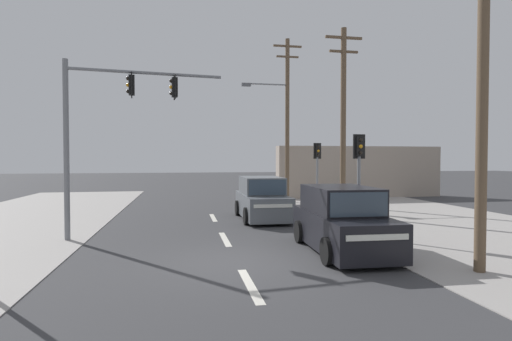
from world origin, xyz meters
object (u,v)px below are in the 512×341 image
(utility_pole_background_right, at_px, (285,115))
(suv_oncoming_mid, at_px, (342,221))
(suv_receding_far, at_px, (262,199))
(traffic_signal_mast, at_px, (108,117))
(utility_pole_foreground_right, at_px, (479,43))
(pedestal_signal_far_median, at_px, (317,164))
(pedestal_signal_right_kerb, at_px, (359,168))
(utility_pole_midground_right, at_px, (343,118))

(utility_pole_background_right, bearing_deg, suv_oncoming_mid, -97.60)
(suv_receding_far, bearing_deg, traffic_signal_mast, -151.12)
(utility_pole_foreground_right, bearing_deg, traffic_signal_mast, 147.27)
(utility_pole_foreground_right, relative_size, suv_oncoming_mid, 2.20)
(utility_pole_foreground_right, xyz_separation_m, pedestal_signal_far_median, (0.27, 11.98, -3.01))
(utility_pole_foreground_right, xyz_separation_m, pedestal_signal_right_kerb, (-0.84, 4.55, -3.01))
(utility_pole_midground_right, distance_m, suv_receding_far, 5.48)
(suv_receding_far, bearing_deg, utility_pole_foreground_right, -70.55)
(utility_pole_midground_right, relative_size, suv_oncoming_mid, 1.93)
(utility_pole_foreground_right, height_order, utility_pole_midground_right, utility_pole_foreground_right)
(utility_pole_background_right, xyz_separation_m, suv_receding_far, (-2.81, -6.54, -4.56))
(pedestal_signal_far_median, distance_m, suv_oncoming_mid, 9.72)
(pedestal_signal_far_median, xyz_separation_m, suv_oncoming_mid, (-2.50, -9.26, -1.53))
(utility_pole_midground_right, height_order, suv_receding_far, utility_pole_midground_right)
(suv_receding_far, bearing_deg, pedestal_signal_far_median, 37.06)
(utility_pole_foreground_right, relative_size, utility_pole_midground_right, 1.14)
(utility_pole_background_right, relative_size, pedestal_signal_far_median, 2.85)
(utility_pole_midground_right, xyz_separation_m, pedestal_signal_right_kerb, (-1.52, -4.97, -2.25))
(utility_pole_background_right, bearing_deg, pedestal_signal_right_kerb, -91.85)
(utility_pole_background_right, height_order, suv_oncoming_mid, utility_pole_background_right)
(utility_pole_midground_right, xyz_separation_m, suv_receding_far, (-3.96, -0.22, -3.78))
(utility_pole_foreground_right, xyz_separation_m, suv_receding_far, (-3.28, 9.30, -4.55))
(pedestal_signal_right_kerb, bearing_deg, suv_receding_far, 117.23)
(pedestal_signal_right_kerb, relative_size, pedestal_signal_far_median, 1.00)
(utility_pole_background_right, xyz_separation_m, pedestal_signal_far_median, (0.75, -3.85, -3.02))
(traffic_signal_mast, height_order, suv_oncoming_mid, traffic_signal_mast)
(utility_pole_background_right, relative_size, suv_receding_far, 2.23)
(utility_pole_foreground_right, relative_size, traffic_signal_mast, 1.69)
(utility_pole_midground_right, xyz_separation_m, utility_pole_background_right, (-1.15, 6.32, 0.78))
(utility_pole_background_right, xyz_separation_m, pedestal_signal_right_kerb, (-0.37, -11.28, -3.02))
(pedestal_signal_right_kerb, relative_size, suv_oncoming_mid, 0.77)
(pedestal_signal_far_median, height_order, suv_receding_far, pedestal_signal_far_median)
(utility_pole_foreground_right, xyz_separation_m, utility_pole_background_right, (-0.47, 15.83, 0.01))
(traffic_signal_mast, distance_m, suv_receding_far, 7.61)
(utility_pole_foreground_right, relative_size, pedestal_signal_right_kerb, 2.84)
(pedestal_signal_right_kerb, relative_size, suv_receding_far, 0.78)
(utility_pole_background_right, bearing_deg, pedestal_signal_far_median, -79.02)
(pedestal_signal_right_kerb, xyz_separation_m, suv_oncoming_mid, (-1.39, -1.83, -1.53))
(utility_pole_background_right, height_order, traffic_signal_mast, utility_pole_background_right)
(utility_pole_background_right, distance_m, pedestal_signal_right_kerb, 11.69)
(traffic_signal_mast, bearing_deg, utility_pole_foreground_right, -32.73)
(utility_pole_foreground_right, bearing_deg, utility_pole_midground_right, 85.93)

